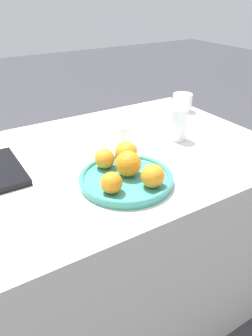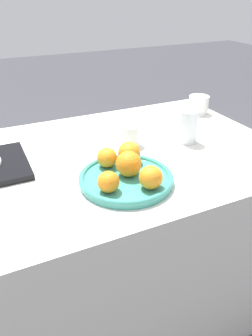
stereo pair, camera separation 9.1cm
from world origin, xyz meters
The scene contains 11 objects.
ground_plane centered at (0.00, 0.00, 0.00)m, with size 12.00×12.00×0.00m, color #38383D.
table centered at (0.00, 0.00, 0.37)m, with size 1.52×0.81×0.74m.
fruit_platter centered at (0.12, -0.19, 0.75)m, with size 0.28×0.28×0.03m.
orange_0 centered at (0.13, -0.18, 0.79)m, with size 0.08×0.08×0.08m.
orange_1 centered at (0.16, -0.27, 0.79)m, with size 0.07×0.07×0.07m.
orange_2 centered at (0.10, -0.11, 0.79)m, with size 0.06×0.06×0.06m.
orange_3 centered at (0.05, -0.24, 0.79)m, with size 0.06×0.06×0.06m.
orange_4 centered at (0.17, -0.11, 0.79)m, with size 0.07×0.07×0.07m.
water_glass centered at (0.45, -0.03, 0.80)m, with size 0.07×0.07×0.12m.
cup_1 centered at (0.68, 0.21, 0.78)m, with size 0.09×0.09×0.08m.
cup_2 centered at (0.25, 0.04, 0.78)m, with size 0.07×0.07×0.08m.
Camera 2 is at (-0.23, -0.94, 1.25)m, focal length 35.00 mm.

